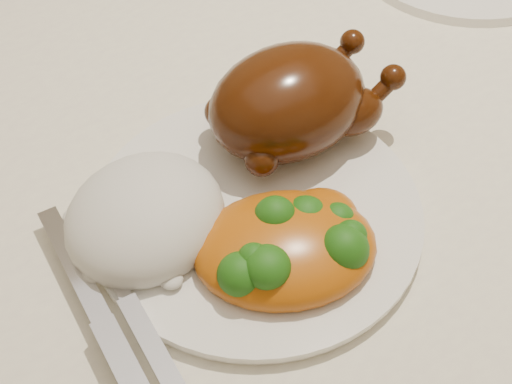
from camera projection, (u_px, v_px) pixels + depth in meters
dining_table at (273, 139)px, 0.77m from camera, size 1.60×0.90×0.76m
tablecloth at (274, 87)px, 0.71m from camera, size 1.73×1.03×0.18m
dinner_plate at (256, 213)px, 0.56m from camera, size 0.32×0.32×0.01m
roast_chicken at (292, 101)px, 0.58m from camera, size 0.17×0.11×0.09m
rice_mound at (145, 217)px, 0.53m from camera, size 0.16×0.16×0.07m
mac_and_cheese at (291, 243)px, 0.52m from camera, size 0.16×0.15×0.05m
cutlery at (122, 326)px, 0.48m from camera, size 0.04×0.19×0.01m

